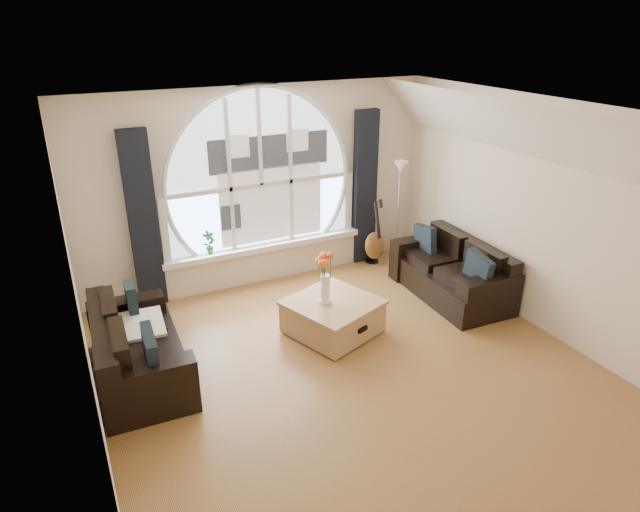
{
  "coord_description": "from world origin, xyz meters",
  "views": [
    {
      "loc": [
        -2.49,
        -4.12,
        3.51
      ],
      "look_at": [
        0.0,
        0.9,
        1.05
      ],
      "focal_mm": 30.94,
      "sensor_mm": 36.0,
      "label": 1
    }
  ],
  "objects_px": {
    "floor_lamp": "(398,214)",
    "guitar": "(375,231)",
    "sofa_right": "(451,269)",
    "coffee_chest": "(333,315)",
    "sofa_left": "(138,344)",
    "potted_plant": "(209,242)",
    "vase_flowers": "(325,272)"
  },
  "relations": [
    {
      "from": "sofa_right",
      "to": "vase_flowers",
      "type": "bearing_deg",
      "value": -173.89
    },
    {
      "from": "sofa_right",
      "to": "potted_plant",
      "type": "distance_m",
      "value": 3.26
    },
    {
      "from": "vase_flowers",
      "to": "sofa_right",
      "type": "bearing_deg",
      "value": 3.48
    },
    {
      "from": "coffee_chest",
      "to": "floor_lamp",
      "type": "distance_m",
      "value": 2.3
    },
    {
      "from": "sofa_left",
      "to": "vase_flowers",
      "type": "xyz_separation_m",
      "value": [
        2.12,
        -0.09,
        0.41
      ]
    },
    {
      "from": "sofa_left",
      "to": "potted_plant",
      "type": "relative_size",
      "value": 5.05
    },
    {
      "from": "floor_lamp",
      "to": "coffee_chest",
      "type": "bearing_deg",
      "value": -143.06
    },
    {
      "from": "potted_plant",
      "to": "sofa_right",
      "type": "bearing_deg",
      "value": -29.11
    },
    {
      "from": "sofa_right",
      "to": "potted_plant",
      "type": "height_order",
      "value": "potted_plant"
    },
    {
      "from": "floor_lamp",
      "to": "vase_flowers",
      "type": "bearing_deg",
      "value": -144.84
    },
    {
      "from": "guitar",
      "to": "potted_plant",
      "type": "bearing_deg",
      "value": 165.41
    },
    {
      "from": "coffee_chest",
      "to": "guitar",
      "type": "relative_size",
      "value": 0.89
    },
    {
      "from": "vase_flowers",
      "to": "potted_plant",
      "type": "relative_size",
      "value": 2.12
    },
    {
      "from": "coffee_chest",
      "to": "floor_lamp",
      "type": "relative_size",
      "value": 0.59
    },
    {
      "from": "coffee_chest",
      "to": "vase_flowers",
      "type": "relative_size",
      "value": 1.35
    },
    {
      "from": "sofa_right",
      "to": "coffee_chest",
      "type": "relative_size",
      "value": 1.8
    },
    {
      "from": "sofa_left",
      "to": "potted_plant",
      "type": "distance_m",
      "value": 2.05
    },
    {
      "from": "floor_lamp",
      "to": "sofa_right",
      "type": "bearing_deg",
      "value": -86.27
    },
    {
      "from": "sofa_right",
      "to": "guitar",
      "type": "xyz_separation_m",
      "value": [
        -0.37,
        1.35,
        0.13
      ]
    },
    {
      "from": "sofa_left",
      "to": "sofa_right",
      "type": "distance_m",
      "value": 4.07
    },
    {
      "from": "sofa_right",
      "to": "potted_plant",
      "type": "bearing_deg",
      "value": 153.53
    },
    {
      "from": "sofa_right",
      "to": "guitar",
      "type": "relative_size",
      "value": 1.6
    },
    {
      "from": "guitar",
      "to": "potted_plant",
      "type": "xyz_separation_m",
      "value": [
        -2.47,
        0.23,
        0.19
      ]
    },
    {
      "from": "sofa_right",
      "to": "guitar",
      "type": "height_order",
      "value": "guitar"
    },
    {
      "from": "guitar",
      "to": "potted_plant",
      "type": "relative_size",
      "value": 3.21
    },
    {
      "from": "sofa_right",
      "to": "coffee_chest",
      "type": "bearing_deg",
      "value": -173.1
    },
    {
      "from": "sofa_left",
      "to": "guitar",
      "type": "distance_m",
      "value": 3.95
    },
    {
      "from": "sofa_left",
      "to": "sofa_right",
      "type": "relative_size",
      "value": 0.98
    },
    {
      "from": "floor_lamp",
      "to": "guitar",
      "type": "xyz_separation_m",
      "value": [
        -0.29,
        0.15,
        -0.27
      ]
    },
    {
      "from": "vase_flowers",
      "to": "floor_lamp",
      "type": "relative_size",
      "value": 0.44
    },
    {
      "from": "sofa_left",
      "to": "sofa_right",
      "type": "height_order",
      "value": "sofa_right"
    },
    {
      "from": "sofa_left",
      "to": "potted_plant",
      "type": "bearing_deg",
      "value": 54.87
    }
  ]
}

